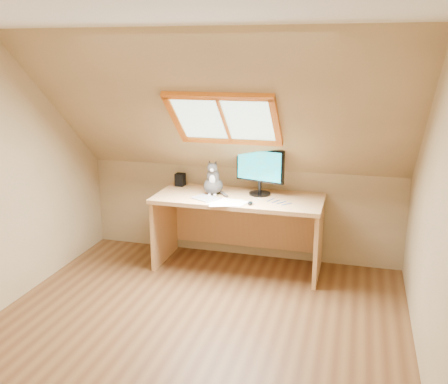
% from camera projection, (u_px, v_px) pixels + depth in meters
% --- Properties ---
extents(ground, '(3.50, 3.50, 0.00)m').
position_uv_depth(ground, '(191.00, 333.00, 4.07)').
color(ground, brown).
rests_on(ground, ground).
extents(room_shell, '(3.52, 3.52, 2.41)m').
position_uv_depth(room_shell, '(183.00, 164.00, 3.61)').
color(room_shell, tan).
rests_on(room_shell, ground).
extents(desk, '(1.73, 0.76, 0.79)m').
position_uv_depth(desk, '(240.00, 216.00, 5.26)').
color(desk, tan).
rests_on(desk, ground).
extents(monitor, '(0.52, 0.22, 0.49)m').
position_uv_depth(monitor, '(260.00, 169.00, 5.12)').
color(monitor, black).
rests_on(monitor, desk).
extents(cat, '(0.23, 0.27, 0.37)m').
position_uv_depth(cat, '(213.00, 182.00, 5.19)').
color(cat, '#46413E').
rests_on(cat, desk).
extents(desk_speaker, '(0.10, 0.10, 0.14)m').
position_uv_depth(desk_speaker, '(180.00, 180.00, 5.53)').
color(desk_speaker, black).
rests_on(desk_speaker, desk).
extents(graphics_tablet, '(0.32, 0.29, 0.01)m').
position_uv_depth(graphics_tablet, '(206.00, 198.00, 5.04)').
color(graphics_tablet, '#B2B2B7').
rests_on(graphics_tablet, desk).
extents(mouse, '(0.06, 0.10, 0.03)m').
position_uv_depth(mouse, '(250.00, 203.00, 4.85)').
color(mouse, black).
rests_on(mouse, desk).
extents(papers, '(0.35, 0.30, 0.01)m').
position_uv_depth(papers, '(226.00, 203.00, 4.90)').
color(papers, white).
rests_on(papers, desk).
extents(cables, '(0.51, 0.26, 0.01)m').
position_uv_depth(cables, '(269.00, 202.00, 4.93)').
color(cables, silver).
rests_on(cables, desk).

